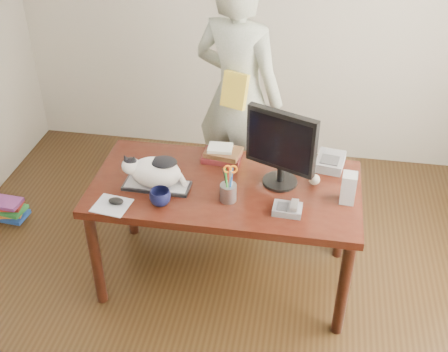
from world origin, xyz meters
TOP-DOWN VIEW (x-y plane):
  - room at (0.00, 0.00)m, footprint 4.50×4.50m
  - desk at (0.00, 0.68)m, footprint 1.60×0.80m
  - keyboard at (-0.40, 0.51)m, footprint 0.40×0.16m
  - cat at (-0.41, 0.51)m, footprint 0.39×0.20m
  - monitor at (0.31, 0.66)m, footprint 0.41×0.27m
  - pen_cup at (0.04, 0.46)m, footprint 0.11×0.11m
  - mousepad at (-0.60, 0.29)m, footprint 0.22×0.20m
  - mouse at (-0.58, 0.31)m, footprint 0.10×0.07m
  - coffee_mug at (-0.33, 0.35)m, footprint 0.17×0.17m
  - phone at (0.39, 0.40)m, footprint 0.16×0.14m
  - speaker at (0.71, 0.56)m, footprint 0.09×0.10m
  - baseball at (0.52, 0.70)m, footprint 0.07×0.07m
  - book_stack at (-0.07, 0.88)m, footprint 0.25×0.20m
  - calculator at (0.61, 0.92)m, footprint 0.20×0.24m
  - person at (-0.05, 1.44)m, footprint 0.78×0.65m
  - held_book at (-0.05, 1.27)m, footprint 0.20×0.16m
  - book_pile_b at (-1.72, 0.95)m, footprint 0.26×0.20m

SIDE VIEW (x-z plane):
  - book_pile_b at x=-1.72m, z-range 0.00..0.15m
  - desk at x=0.00m, z-range 0.23..0.98m
  - mousepad at x=-0.60m, z-range 0.75..0.75m
  - keyboard at x=-0.40m, z-range 0.75..0.77m
  - mouse at x=-0.58m, z-range 0.75..0.79m
  - phone at x=0.39m, z-range 0.74..0.81m
  - calculator at x=0.61m, z-range 0.75..0.81m
  - baseball at x=0.52m, z-range 0.75..0.82m
  - book_stack at x=-0.07m, z-range 0.74..0.83m
  - coffee_mug at x=-0.33m, z-range 0.75..0.84m
  - pen_cup at x=0.04m, z-range 0.70..0.94m
  - speaker at x=0.71m, z-range 0.75..0.93m
  - cat at x=-0.41m, z-range 0.76..0.98m
  - person at x=-0.05m, z-range 0.00..1.84m
  - monitor at x=0.31m, z-range 0.78..1.26m
  - held_book at x=-0.05m, z-range 0.93..1.17m
  - room at x=0.00m, z-range -0.90..3.60m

